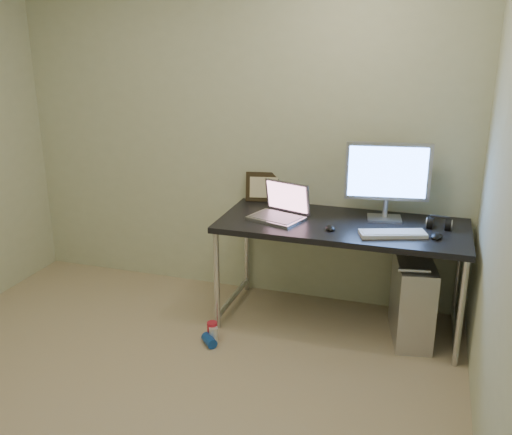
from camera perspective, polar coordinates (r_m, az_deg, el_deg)
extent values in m
plane|color=tan|center=(3.32, -12.34, -18.99)|extent=(3.50, 3.50, 0.00)
cube|color=beige|center=(4.31, -1.93, 8.39)|extent=(3.50, 0.02, 2.50)
cube|color=black|center=(3.89, 8.61, -0.83)|extent=(1.66, 0.73, 0.04)
cylinder|color=silver|center=(3.93, -3.95, -6.35)|extent=(0.04, 0.04, 0.71)
cylinder|color=silver|center=(4.49, -0.94, -3.08)|extent=(0.04, 0.04, 0.71)
cylinder|color=silver|center=(3.71, 19.78, -9.07)|extent=(0.04, 0.04, 0.71)
cylinder|color=silver|center=(4.29, 19.59, -5.22)|extent=(0.04, 0.04, 0.71)
cylinder|color=silver|center=(4.32, -2.30, -7.97)|extent=(0.04, 0.65, 0.04)
cylinder|color=silver|center=(4.12, 19.27, -10.47)|extent=(0.04, 0.65, 0.04)
cube|color=silver|center=(3.99, 15.34, -7.87)|extent=(0.32, 0.56, 0.55)
cylinder|color=#B2B3BA|center=(3.66, 15.55, -5.14)|extent=(0.20, 0.06, 0.03)
cylinder|color=#B2B3BA|center=(4.07, 15.85, -2.75)|extent=(0.20, 0.06, 0.03)
cylinder|color=black|center=(4.26, 15.05, -4.29)|extent=(0.01, 0.16, 0.69)
cylinder|color=black|center=(4.25, 16.22, -4.75)|extent=(0.02, 0.11, 0.71)
cylinder|color=red|center=(3.92, -4.39, -11.24)|extent=(0.08, 0.08, 0.13)
cylinder|color=silver|center=(3.89, -4.26, -11.60)|extent=(0.08, 0.08, 0.11)
cylinder|color=#1344A4|center=(3.87, -4.69, -12.16)|extent=(0.13, 0.13, 0.07)
cube|color=#B2B3BA|center=(3.91, 2.02, -0.08)|extent=(0.41, 0.35, 0.02)
cube|color=gray|center=(3.91, 2.02, 0.08)|extent=(0.36, 0.29, 0.00)
cube|color=gray|center=(3.98, 3.16, 2.08)|extent=(0.35, 0.16, 0.23)
cube|color=#7D4E5E|center=(3.98, 3.13, 2.05)|extent=(0.31, 0.14, 0.19)
cube|color=#B2B3BA|center=(4.01, 12.71, -0.09)|extent=(0.25, 0.20, 0.02)
cylinder|color=#B2B3BA|center=(4.00, 12.81, 0.95)|extent=(0.04, 0.04, 0.12)
cube|color=#B2B3BA|center=(3.93, 13.05, 4.50)|extent=(0.57, 0.12, 0.39)
cube|color=#4F85F6|center=(3.91, 13.02, 4.42)|extent=(0.51, 0.09, 0.34)
cube|color=silver|center=(3.71, 13.51, -1.59)|extent=(0.44, 0.26, 0.03)
ellipsoid|color=black|center=(3.73, 17.61, -1.69)|extent=(0.09, 0.13, 0.04)
ellipsoid|color=black|center=(3.74, 7.45, -0.95)|extent=(0.09, 0.12, 0.03)
cylinder|color=black|center=(3.92, 17.01, -0.56)|extent=(0.04, 0.10, 0.09)
cylinder|color=black|center=(3.93, 18.66, -0.72)|extent=(0.04, 0.10, 0.09)
cube|color=black|center=(3.91, 17.91, 0.07)|extent=(0.12, 0.02, 0.01)
cube|color=black|center=(4.30, 0.83, 3.08)|extent=(0.29, 0.14, 0.22)
cylinder|color=silver|center=(4.16, 4.00, 1.52)|extent=(0.01, 0.01, 0.09)
cylinder|color=silver|center=(4.15, 4.02, 2.22)|extent=(0.04, 0.03, 0.04)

